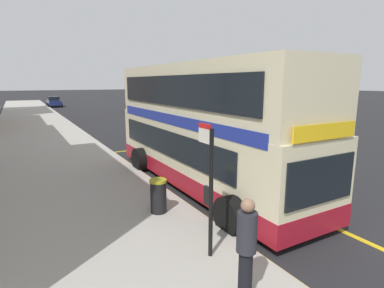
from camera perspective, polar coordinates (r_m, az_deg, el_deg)
name	(u,v)px	position (r m, az deg, el deg)	size (l,w,h in m)	color
ground_plane	(105,118)	(34.90, -15.79, 4.74)	(260.00, 260.00, 0.00)	black
pavement_near	(33,121)	(33.92, -27.35, 3.84)	(6.00, 76.00, 0.14)	#A39E93
double_decker_bus	(202,130)	(11.25, 1.89, 2.61)	(3.25, 10.34, 4.40)	beige
bus_bay_markings	(199,185)	(11.62, 1.38, -7.56)	(2.81, 14.13, 0.01)	gold
bus_stop_sign	(209,181)	(6.38, 3.19, -6.88)	(0.09, 0.51, 2.81)	black
parked_car_black_ahead	(137,106)	(39.79, -10.15, 6.92)	(2.09, 4.20, 1.62)	black
parked_car_navy_behind	(54,102)	(52.89, -24.22, 7.17)	(2.09, 4.20, 1.62)	navy
pedestrian_waiting_near_sign	(246,245)	(5.45, 10.04, -17.96)	(0.34, 0.34, 1.80)	black
litter_bin	(158,196)	(8.86, -6.25, -9.51)	(0.48, 0.48, 0.97)	black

